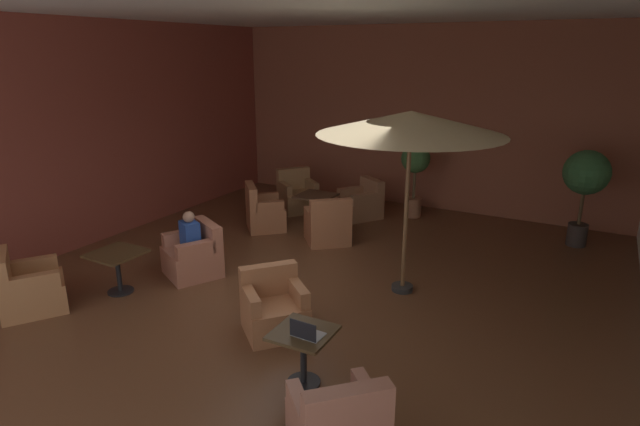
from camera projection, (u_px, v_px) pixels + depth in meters
ground_plane at (303, 291)px, 7.76m from camera, size 9.04×10.37×0.02m
wall_back_brick at (421, 118)px, 11.47m from camera, size 9.04×0.08×3.97m
wall_left_accent at (85, 135)px, 9.22m from camera, size 0.08×10.37×3.97m
ceiling_slab at (300, 2)px, 6.56m from camera, size 9.04×10.37×0.06m
cafe_table_front_left at (303, 345)px, 5.46m from camera, size 0.62×0.62×0.63m
armchair_front_left_east at (274, 309)px, 6.55m from camera, size 1.02×1.02×0.81m
cafe_table_front_right at (117, 262)px, 7.57m from camera, size 0.70×0.70×0.63m
armchair_front_right_north at (28, 289)px, 7.08m from camera, size 1.08×1.09×0.88m
armchair_front_right_east at (194, 256)px, 8.23m from camera, size 1.06×1.04×0.84m
cafe_table_mid_center at (316, 202)px, 10.55m from camera, size 0.72×0.72×0.63m
armchair_mid_center_north at (264, 213)px, 10.35m from camera, size 1.04×1.04×0.92m
armchair_mid_center_east at (328, 226)px, 9.59m from camera, size 1.06×1.06×0.90m
armchair_mid_center_south at (361, 204)px, 11.08m from camera, size 1.04×1.06×0.81m
armchair_mid_center_west at (297, 196)px, 11.54m from camera, size 1.05×1.05×0.92m
patio_umbrella_tall_red at (411, 124)px, 7.02m from camera, size 2.59×2.59×2.65m
potted_tree_left_corner at (415, 168)px, 10.90m from camera, size 0.60×0.60×1.57m
potted_tree_mid_left at (586, 178)px, 9.19m from camera, size 0.79×0.79×1.76m
patron_blue_shirt at (190, 233)px, 8.09m from camera, size 0.39×0.36×0.62m
iced_drink_cup at (305, 333)px, 5.27m from camera, size 0.08×0.08×0.11m
open_laptop at (306, 332)px, 5.29m from camera, size 0.32×0.23×0.20m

